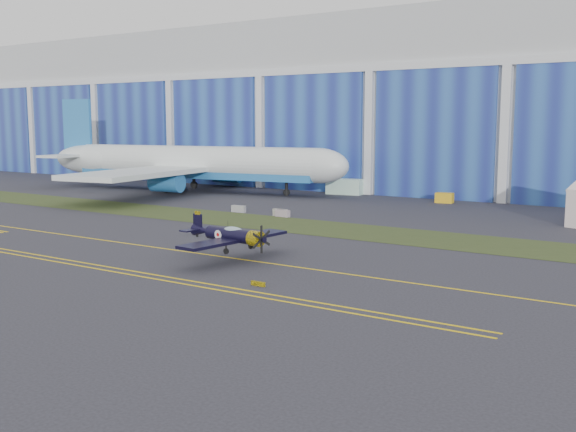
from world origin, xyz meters
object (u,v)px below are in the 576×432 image
Objects in this scene: warbird at (230,235)px; tug at (444,198)px; shipping_container at (345,187)px; jetliner at (193,127)px.

warbird is 4.89× the size of tug.
warbird reaches higher than tug.
shipping_container is 2.32× the size of tug.
warbird is 50.62m from tug.
shipping_container is 18.31m from tug.
tug is (18.15, -2.41, -0.53)m from shipping_container.
warbird is at bearing -80.02° from shipping_container.
tug is at bearing 1.05° from jetliner.
tug is (42.44, 7.30, -10.37)m from jetliner.
shipping_container reaches higher than tug.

